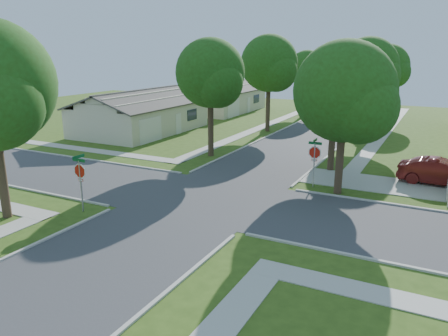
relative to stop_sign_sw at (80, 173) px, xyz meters
The scene contains 19 objects.
ground 6.95m from the stop_sign_sw, 45.00° to the left, with size 100.00×100.00×0.00m, color #314B14.
road_ns 6.95m from the stop_sign_sw, 45.00° to the left, with size 7.00×100.00×0.02m, color #333335.
sidewalk_ne 32.61m from the stop_sign_sw, 70.62° to the left, with size 1.20×40.00×0.04m, color #9E9B91.
sidewalk_nw 30.80m from the stop_sign_sw, 92.61° to the left, with size 1.20×40.00×0.04m, color #9E9B91.
driveway 17.38m from the stop_sign_sw, 43.12° to the left, with size 8.80×3.60×0.05m, color #9E9B91.
stop_sign_sw is the anchor object (origin of this frame).
stop_sign_ne 13.29m from the stop_sign_sw, 45.00° to the left, with size 1.05×0.80×2.98m.
tree_e_near 17.04m from the stop_sign_sw, 55.41° to the left, with size 4.97×4.80×8.28m.
tree_e_mid 27.71m from the stop_sign_sw, 69.80° to the left, with size 5.59×5.40×9.21m.
tree_e_far 40.04m from the stop_sign_sw, 76.27° to the left, with size 5.17×5.00×8.72m.
tree_w_near 14.30m from the stop_sign_sw, 89.77° to the left, with size 5.38×5.20×8.97m.
tree_w_mid 26.09m from the stop_sign_sw, 89.87° to the left, with size 5.80×5.60×9.56m.
tree_w_far 38.86m from the stop_sign_sw, 89.93° to the left, with size 4.76×4.60×8.04m.
tree_ne_corner 14.64m from the stop_sign_sw, 38.84° to the left, with size 5.80×5.60×8.66m.
house_nw_near 22.71m from the stop_sign_sw, 119.83° to the left, with size 8.42×13.60×4.23m.
house_nw_far 38.40m from the stop_sign_sw, 107.10° to the left, with size 8.42×13.60×4.23m.
car_driveway 21.06m from the stop_sign_sw, 39.60° to the left, with size 1.70×4.87×1.60m, color #581412.
car_curb_east 37.43m from the stop_sign_sw, 77.85° to the left, with size 1.91×4.74×1.61m, color black.
car_curb_west 42.74m from the stop_sign_sw, 85.30° to the left, with size 1.92×4.71×1.37m, color black.
Camera 1 is at (11.37, -20.20, 8.06)m, focal length 35.00 mm.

